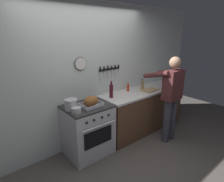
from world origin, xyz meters
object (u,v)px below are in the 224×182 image
stove (88,130)px  bottle_hot_sauce (128,87)px  bottle_wine_red (111,91)px  bottle_vinegar (142,85)px  saucepan (76,110)px  roasting_pan (91,102)px  stock_pot (71,104)px  person_cook (171,94)px  cutting_board (150,90)px

stove → bottle_hot_sauce: size_ratio=4.73×
bottle_wine_red → bottle_vinegar: bearing=-1.1°
bottle_wine_red → bottle_vinegar: (0.84, -0.02, -0.03)m
saucepan → roasting_pan: bearing=10.2°
stock_pot → person_cook: bearing=-20.5°
cutting_board → bottle_hot_sauce: size_ratio=1.89×
saucepan → cutting_board: 1.77m
person_cook → bottle_wine_red: (-0.89, 0.69, 0.08)m
saucepan → bottle_vinegar: bottle_vinegar is taller
person_cook → bottle_vinegar: (-0.05, 0.67, 0.05)m
person_cook → roasting_pan: 1.53m
stove → person_cook: (1.46, -0.63, 0.50)m
stove → person_cook: 1.67m
bottle_hot_sauce → bottle_vinegar: bearing=-18.3°
roasting_pan → stock_pot: size_ratio=1.76×
person_cook → bottle_hot_sauce: size_ratio=8.72×
stove → bottle_hot_sauce: bottle_hot_sauce is taller
cutting_board → roasting_pan: bearing=179.2°
saucepan → bottle_vinegar: 1.70m
roasting_pan → bottle_vinegar: (1.38, 0.13, 0.01)m
roasting_pan → cutting_board: roasting_pan is taller
stove → stock_pot: 0.60m
stock_pot → bottle_hot_sauce: bottle_hot_sauce is taller
person_cook → bottle_wine_red: size_ratio=5.23×
stove → cutting_board: 1.57m
cutting_board → bottle_wine_red: bearing=169.8°
stock_pot → bottle_wine_red: size_ratio=0.63×
person_cook → saucepan: size_ratio=11.02×
person_cook → bottle_vinegar: 0.68m
cutting_board → bottle_hot_sauce: bottle_hot_sauce is taller
saucepan → cutting_board: (1.77, 0.04, -0.03)m
saucepan → bottle_hot_sauce: bottle_hot_sauce is taller
person_cook → bottle_hot_sauce: 0.86m
roasting_pan → bottle_hot_sauce: size_ratio=1.85×
stove → stock_pot: bearing=176.1°
roasting_pan → saucepan: roasting_pan is taller
person_cook → bottle_hot_sauce: (-0.37, 0.78, 0.03)m
stove → stock_pot: size_ratio=4.50×
bottle_vinegar → bottle_hot_sauce: bottle_vinegar is taller
bottle_wine_red → bottle_vinegar: bottle_wine_red is taller
person_cook → cutting_board: bearing=-15.8°
saucepan → bottle_hot_sauce: 1.40m
bottle_vinegar → roasting_pan: bearing=-174.6°
stove → bottle_wine_red: bottle_wine_red is taller
stove → saucepan: bearing=-152.7°
bottle_wine_red → roasting_pan: bearing=-165.0°
cutting_board → bottle_hot_sauce: bearing=147.6°
person_cook → bottle_vinegar: size_ratio=7.01×
roasting_pan → person_cook: bearing=-20.8°
roasting_pan → stock_pot: roasting_pan is taller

